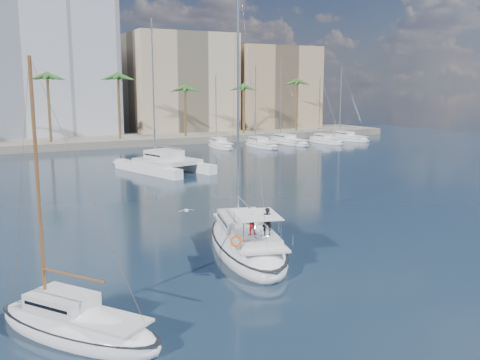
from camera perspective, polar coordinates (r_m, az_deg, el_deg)
ground at (r=37.03m, az=0.65°, el=-5.76°), size 160.00×160.00×0.00m
quay at (r=94.47m, az=-16.89°, el=3.89°), size 120.00×14.00×1.20m
building_beige at (r=108.60m, az=-6.39°, el=9.99°), size 20.00×14.00×20.00m
building_tan_right at (r=115.49m, az=3.43°, el=9.54°), size 18.00×12.00×18.00m
palm_centre at (r=90.05m, az=-16.74°, el=9.80°), size 3.60×3.60×12.30m
palm_right at (r=101.95m, az=2.68°, el=10.19°), size 3.60×3.60×12.30m
main_sloop at (r=33.21m, az=0.70°, el=-6.65°), size 7.13×13.03×18.45m
small_sloop at (r=23.60m, az=-17.06°, el=-14.62°), size 6.91×8.31×11.94m
catamaran at (r=63.95m, az=-8.01°, el=1.95°), size 9.30×13.43×17.77m
seagull at (r=40.24m, az=-5.76°, el=-3.25°), size 1.24×0.53×0.23m
moored_yacht_a at (r=87.21m, az=-2.11°, el=3.44°), size 3.37×9.52×11.90m
moored_yacht_b at (r=88.39m, az=2.27°, el=3.53°), size 3.32×10.83×13.72m
moored_yacht_c at (r=93.41m, az=5.15°, el=3.85°), size 3.98×12.33×15.54m
moored_yacht_d at (r=95.41m, az=9.11°, el=3.90°), size 3.52×9.55×11.90m
moored_yacht_e at (r=100.92m, az=11.42°, el=4.16°), size 4.61×11.11×13.72m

